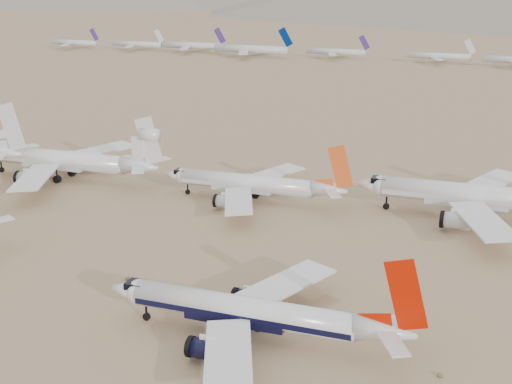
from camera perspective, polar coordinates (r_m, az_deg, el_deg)
ground at (r=104.23m, az=0.64°, el=-12.55°), size 7000.00×7000.00×0.00m
main_airliner at (r=104.75m, az=-0.03°, el=-9.64°), size 45.52×44.46×16.06m
row2_gold_tail at (r=160.51m, az=17.75°, el=-0.37°), size 52.65×51.50×18.75m
row2_orange_tail at (r=165.06m, az=-0.16°, el=0.64°), size 43.39×42.44×15.48m
row2_white_trijet at (r=188.35m, az=-14.83°, el=2.49°), size 51.96×50.78×18.41m
distant_storage_row at (r=425.11m, az=12.84°, el=10.61°), size 514.84×58.55×16.20m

